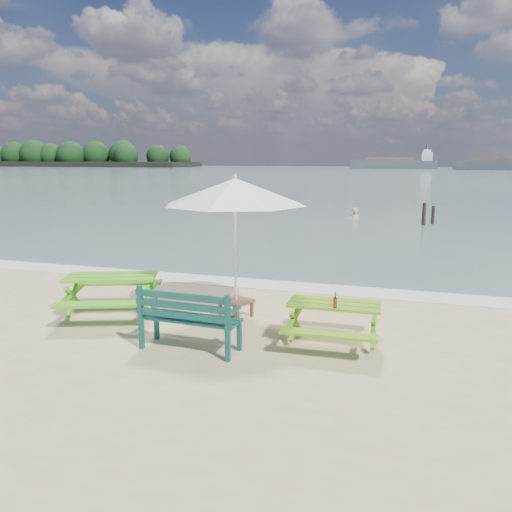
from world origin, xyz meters
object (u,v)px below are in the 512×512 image
(side_table, at_px, (236,308))
(swimmer, at_px, (354,225))
(picnic_table_right, at_px, (333,324))
(beer_bottle, at_px, (335,303))
(picnic_table_left, at_px, (112,297))
(park_bench, at_px, (190,331))
(patio_umbrella, at_px, (235,192))

(side_table, xyz_separation_m, swimmer, (0.36, 16.43, -0.54))
(picnic_table_right, relative_size, beer_bottle, 6.83)
(picnic_table_left, distance_m, picnic_table_right, 4.16)
(picnic_table_left, height_order, swimmer, picnic_table_left)
(beer_bottle, bearing_deg, picnic_table_right, 101.53)
(side_table, bearing_deg, picnic_table_left, -164.97)
(side_table, distance_m, beer_bottle, 2.32)
(picnic_table_right, height_order, beer_bottle, beer_bottle)
(park_bench, xyz_separation_m, patio_umbrella, (0.15, 1.69, 2.03))
(park_bench, bearing_deg, picnic_table_right, 23.04)
(park_bench, relative_size, patio_umbrella, 0.47)
(picnic_table_right, xyz_separation_m, swimmer, (-1.56, 17.24, -0.69))
(picnic_table_right, xyz_separation_m, park_bench, (-2.07, -0.88, -0.03))
(picnic_table_right, xyz_separation_m, side_table, (-1.92, 0.81, -0.15))
(park_bench, distance_m, patio_umbrella, 2.65)
(patio_umbrella, bearing_deg, side_table, 0.00)
(side_table, height_order, patio_umbrella, patio_umbrella)
(picnic_table_right, height_order, swimmer, picnic_table_right)
(patio_umbrella, bearing_deg, picnic_table_right, -22.86)
(side_table, bearing_deg, swimmer, 88.74)
(picnic_table_left, distance_m, swimmer, 17.24)
(patio_umbrella, height_order, swimmer, patio_umbrella)
(park_bench, relative_size, swimmer, 0.92)
(side_table, relative_size, patio_umbrella, 0.20)
(park_bench, height_order, beer_bottle, park_bench)
(patio_umbrella, distance_m, swimmer, 16.65)
(side_table, relative_size, swimmer, 0.39)
(picnic_table_right, distance_m, park_bench, 2.25)
(picnic_table_left, relative_size, picnic_table_right, 1.39)
(side_table, distance_m, patio_umbrella, 2.15)
(beer_bottle, xyz_separation_m, swimmer, (-1.61, 17.49, -1.12))
(beer_bottle, relative_size, swimmer, 0.14)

